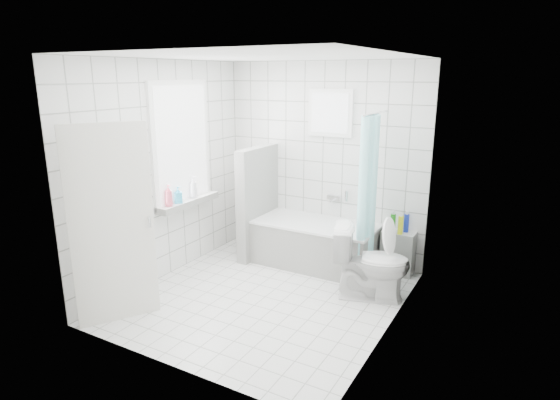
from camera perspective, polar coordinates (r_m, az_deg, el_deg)
The scene contains 19 objects.
ground at distance 5.39m, azimuth -1.83°, elevation -11.72°, with size 3.00×3.00×0.00m, color white.
ceiling at distance 4.81m, azimuth -2.09°, elevation 17.13°, with size 3.00×3.00×0.00m, color white.
wall_back at distance 6.24m, azimuth 5.24°, elevation 4.61°, with size 2.80×0.02×2.60m, color white.
wall_front at distance 3.78m, azimuth -13.84°, elevation -2.70°, with size 2.80×0.02×2.60m, color white.
wall_left at distance 5.78m, azimuth -13.93°, elevation 3.38°, with size 0.02×3.00×2.60m, color white.
wall_right at distance 4.40m, azimuth 13.84°, elevation -0.22°, with size 0.02×3.00×2.60m, color white.
window_left at distance 5.91m, azimuth -11.80°, elevation 6.72°, with size 0.01×0.90×1.40m, color white.
window_back at distance 6.08m, azimuth 6.09°, elevation 10.49°, with size 0.50×0.01×0.50m, color white.
window_sill at distance 6.03m, azimuth -11.11°, elevation -0.27°, with size 0.18×1.02×0.08m, color white.
door at distance 4.84m, azimuth -19.78°, elevation -2.99°, with size 0.04×0.80×2.00m, color silver.
bathtub at distance 6.14m, azimuth 4.36°, elevation -5.33°, with size 1.57×0.77×0.58m.
partition_wall at distance 6.35m, azimuth -2.73°, elevation -0.26°, with size 0.15×0.85×1.50m, color white.
tiled_ledge at distance 6.05m, azimuth 14.17°, elevation -6.23°, with size 0.40×0.24×0.55m, color white.
toilet at distance 5.30m, azimuth 11.09°, elevation -7.49°, with size 0.47×0.82×0.84m, color white.
curtain_rod at distance 5.49m, azimuth 11.60°, elevation 10.31°, with size 0.02×0.02×0.80m, color silver.
shower_curtain at distance 5.51m, azimuth 10.69°, elevation 0.87°, with size 0.14×0.48×1.78m, color #56FBFD, non-canonical shape.
tub_faucet at distance 6.23m, azimuth 6.60°, elevation 0.31°, with size 0.18×0.06×0.06m, color silver.
sill_bottles at distance 5.89m, azimuth -11.93°, elevation 1.01°, with size 0.15×0.58×0.28m.
ledge_bottles at distance 5.88m, azimuth 14.40°, elevation -2.83°, with size 0.20×0.18×0.24m.
Camera 1 is at (2.50, -4.10, 2.43)m, focal length 30.00 mm.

